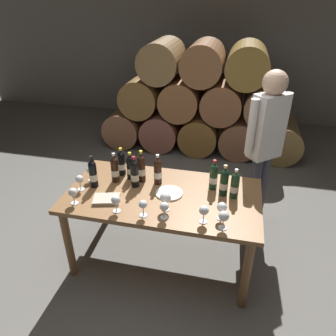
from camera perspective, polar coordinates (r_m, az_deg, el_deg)
ground_plane at (r=3.28m, az=-0.81°, el=-15.69°), size 14.00×14.00×0.00m
cellar_back_wall at (r=6.53m, az=8.42°, el=21.09°), size 10.00×0.24×2.80m
barrel_stack at (r=5.12m, az=6.12°, el=11.48°), size 3.12×0.90×1.69m
dining_table at (r=2.85m, az=-0.90°, el=-6.17°), size 1.70×0.90×0.76m
wine_bottle_0 at (r=2.75m, az=11.94°, el=-3.05°), size 0.07×0.07×0.28m
wine_bottle_1 at (r=2.87m, az=-1.86°, el=-0.59°), size 0.07×0.07×0.30m
wine_bottle_2 at (r=2.95m, az=-9.56°, el=-0.23°), size 0.07×0.07×0.29m
wine_bottle_3 at (r=2.83m, az=8.21°, el=-1.50°), size 0.07×0.07×0.29m
wine_bottle_4 at (r=2.85m, az=-6.04°, el=-1.02°), size 0.07×0.07×0.30m
wine_bottle_5 at (r=2.76m, az=10.07°, el=-2.52°), size 0.07×0.07×0.29m
wine_bottle_6 at (r=2.98m, az=-6.79°, el=0.14°), size 0.07×0.07×0.27m
wine_bottle_7 at (r=2.91m, az=-13.36°, el=-0.98°), size 0.07×0.07×0.31m
wine_bottle_8 at (r=2.92m, az=-4.80°, el=-0.02°), size 0.07×0.07×0.31m
wine_bottle_9 at (r=3.05m, az=-8.38°, el=0.90°), size 0.07×0.07×0.28m
wine_glass_0 at (r=2.49m, az=-4.53°, el=-6.68°), size 0.07×0.07×0.14m
wine_glass_1 at (r=2.46m, az=-0.69°, el=-7.09°), size 0.07×0.07×0.15m
wine_glass_2 at (r=2.54m, az=-0.45°, el=-5.45°), size 0.09×0.09×0.16m
wine_glass_3 at (r=2.56m, az=-9.39°, el=-5.81°), size 0.07×0.07×0.15m
wine_glass_4 at (r=2.48m, az=9.68°, el=-7.05°), size 0.08×0.08×0.15m
wine_glass_5 at (r=3.02m, az=-13.85°, el=-0.47°), size 0.07×0.07×0.14m
wine_glass_6 at (r=2.73m, az=-16.77°, el=-4.30°), size 0.07×0.07×0.15m
wine_glass_7 at (r=2.90m, az=-15.66°, el=-2.05°), size 0.07×0.07×0.15m
wine_glass_8 at (r=2.43m, az=6.48°, el=-7.69°), size 0.08×0.08×0.15m
wine_glass_9 at (r=2.39m, az=10.02°, el=-8.63°), size 0.08×0.08×0.15m
tasting_notebook at (r=2.75m, az=-11.04°, el=-5.52°), size 0.25×0.21×0.03m
serving_plate at (r=2.79m, az=0.21°, el=-4.54°), size 0.24×0.24×0.01m
sommelier_presenting at (r=3.27m, az=17.22°, el=5.01°), size 0.39×0.35×1.72m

